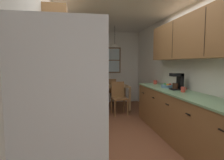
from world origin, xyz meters
name	(u,v)px	position (x,y,z in m)	size (l,w,h in m)	color
ground_plane	(118,127)	(0.00, 1.00, 0.00)	(12.00, 12.00, 0.00)	brown
wall_left	(54,70)	(-1.35, 1.00, 1.27)	(0.10, 9.00, 2.55)	white
wall_right	(175,70)	(1.35, 1.00, 1.27)	(0.10, 9.00, 2.55)	white
wall_back	(103,67)	(0.00, 3.65, 1.27)	(4.40, 0.10, 2.55)	white
ceiling_slab	(118,8)	(0.00, 1.00, 2.59)	(4.40, 9.00, 0.08)	white
refrigerator	(64,125)	(-0.95, -1.28, 0.88)	(0.72, 0.73, 1.75)	silver
stove_range	(67,137)	(-0.99, -0.57, 0.47)	(0.66, 0.65, 1.10)	white
microwave_over_range	(55,42)	(-1.11, -0.57, 1.68)	(0.39, 0.59, 0.32)	silver
counter_left	(72,112)	(-1.00, 0.76, 0.45)	(0.64, 2.01, 0.90)	olive
upper_cabinets_left	(62,39)	(-1.14, 0.71, 1.88)	(0.33, 2.09, 0.68)	olive
counter_right	(183,117)	(1.00, 0.04, 0.45)	(0.64, 3.19, 0.90)	olive
upper_cabinets_right	(195,37)	(1.14, -0.01, 1.88)	(0.33, 2.87, 0.76)	olive
dining_table	(115,90)	(0.22, 2.58, 0.60)	(0.85, 0.72, 0.73)	#A87F51
dining_chair_near	(119,96)	(0.23, 2.02, 0.50)	(0.43, 0.43, 0.90)	olive
dining_chair_far	(110,90)	(0.17, 3.15, 0.50)	(0.42, 0.42, 0.90)	olive
pendant_light	(115,46)	(0.22, 2.58, 1.95)	(0.28, 0.28, 0.65)	black
back_window	(110,60)	(0.24, 3.58, 1.53)	(0.76, 0.05, 0.91)	brown
trash_bin	(85,103)	(-0.70, 2.14, 0.32)	(0.30, 0.30, 0.63)	#3F3F42
storage_canister	(69,90)	(-1.00, 0.07, 0.99)	(0.12, 0.12, 0.18)	#265999
dish_towel	(93,129)	(-0.64, -0.41, 0.50)	(0.02, 0.16, 0.24)	silver
coffee_maker	(178,81)	(1.08, 0.40, 1.07)	(0.22, 0.18, 0.33)	black
mug_by_coffeemaker	(183,89)	(1.03, 0.11, 0.95)	(0.12, 0.08, 0.09)	#BF3F33
mug_spare	(155,82)	(1.04, 1.39, 0.95)	(0.12, 0.09, 0.09)	#BF3F33
fruit_bowl	(167,86)	(1.02, 0.72, 0.94)	(0.26, 0.26, 0.09)	#597F9E
table_serving_bowl	(115,84)	(0.25, 2.65, 0.76)	(0.17, 0.17, 0.06)	#E0D14C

